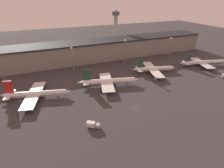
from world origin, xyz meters
name	(u,v)px	position (x,y,z in m)	size (l,w,h in m)	color
ground	(135,108)	(0.00, 0.00, 0.00)	(600.00, 600.00, 0.00)	#383538
terminal_building	(90,51)	(0.00, 91.58, 9.49)	(254.09, 26.23, 18.89)	gray
airplane_1	(36,94)	(-52.51, 33.51, 3.19)	(42.67, 35.44, 13.19)	silver
airplane_2	(108,81)	(-3.89, 32.24, 3.37)	(43.73, 31.88, 13.26)	white
airplane_3	(154,69)	(40.46, 40.07, 3.15)	(37.07, 36.29, 12.10)	white
airplane_4	(203,63)	(91.33, 35.38, 3.24)	(46.36, 29.69, 11.74)	silver
service_vehicle_0	(93,125)	(-27.49, -6.72, 1.80)	(6.73, 5.67, 3.21)	#9EA3A8
lamp_post_0	(0,65)	(-72.70, 63.32, 15.04)	(1.80, 1.80, 23.44)	slate
lamp_post_1	(72,57)	(-22.27, 63.32, 14.59)	(1.80, 1.80, 22.63)	slate
lamp_post_2	(125,49)	(24.37, 63.32, 15.62)	(1.80, 1.80, 24.49)	slate
lamp_post_3	(170,45)	(74.22, 63.32, 14.22)	(1.80, 1.80, 21.97)	slate
control_tower	(116,25)	(45.04, 131.19, 25.55)	(9.00, 9.00, 44.05)	#99999E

